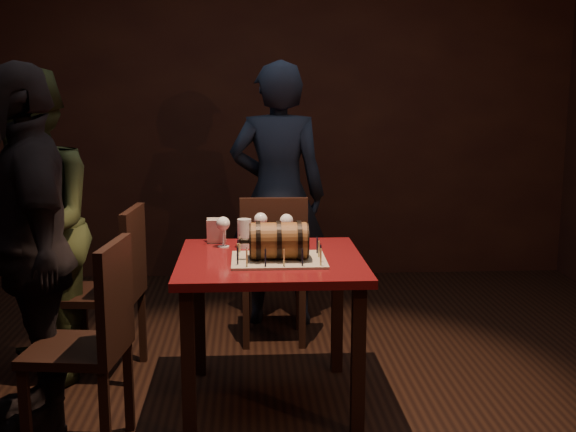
{
  "coord_description": "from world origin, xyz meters",
  "views": [
    {
      "loc": [
        -0.17,
        -3.41,
        1.58
      ],
      "look_at": [
        0.03,
        0.05,
        0.95
      ],
      "focal_mm": 45.0,
      "sensor_mm": 36.0,
      "label": 1
    }
  ],
  "objects_px": {
    "barrel_cake": "(279,241)",
    "wine_glass_right": "(286,222)",
    "person_back": "(278,195)",
    "pint_of_ale": "(244,234)",
    "chair_left_rear": "(117,282)",
    "pub_table": "(271,279)",
    "wine_glass_mid": "(261,221)",
    "person_left_rear": "(31,229)",
    "wine_glass_left": "(223,225)",
    "chair_back": "(274,261)",
    "chair_left_front": "(94,335)",
    "person_left_front": "(30,249)"
  },
  "relations": [
    {
      "from": "barrel_cake",
      "to": "wine_glass_right",
      "type": "height_order",
      "value": "barrel_cake"
    },
    {
      "from": "person_back",
      "to": "pint_of_ale",
      "type": "bearing_deg",
      "value": 83.34
    },
    {
      "from": "wine_glass_right",
      "to": "chair_left_rear",
      "type": "relative_size",
      "value": 0.17
    },
    {
      "from": "wine_glass_right",
      "to": "pub_table",
      "type": "bearing_deg",
      "value": -107.17
    },
    {
      "from": "wine_glass_mid",
      "to": "wine_glass_right",
      "type": "xyz_separation_m",
      "value": [
        0.14,
        -0.05,
        0.0
      ]
    },
    {
      "from": "barrel_cake",
      "to": "wine_glass_right",
      "type": "relative_size",
      "value": 2.06
    },
    {
      "from": "wine_glass_mid",
      "to": "person_left_rear",
      "type": "height_order",
      "value": "person_left_rear"
    },
    {
      "from": "wine_glass_left",
      "to": "person_left_rear",
      "type": "distance_m",
      "value": 1.01
    },
    {
      "from": "pub_table",
      "to": "person_left_rear",
      "type": "distance_m",
      "value": 1.3
    },
    {
      "from": "barrel_cake",
      "to": "person_left_rear",
      "type": "relative_size",
      "value": 0.2
    },
    {
      "from": "pint_of_ale",
      "to": "person_back",
      "type": "relative_size",
      "value": 0.09
    },
    {
      "from": "chair_back",
      "to": "chair_left_front",
      "type": "xyz_separation_m",
      "value": [
        -0.82,
        -1.26,
        0.0
      ]
    },
    {
      "from": "pub_table",
      "to": "chair_back",
      "type": "relative_size",
      "value": 0.97
    },
    {
      "from": "barrel_cake",
      "to": "wine_glass_left",
      "type": "distance_m",
      "value": 0.42
    },
    {
      "from": "chair_back",
      "to": "chair_left_front",
      "type": "bearing_deg",
      "value": -123.14
    },
    {
      "from": "pub_table",
      "to": "wine_glass_right",
      "type": "bearing_deg",
      "value": 72.83
    },
    {
      "from": "wine_glass_mid",
      "to": "barrel_cake",
      "type": "bearing_deg",
      "value": -79.84
    },
    {
      "from": "chair_back",
      "to": "person_left_rear",
      "type": "xyz_separation_m",
      "value": [
        -1.29,
        -0.51,
        0.32
      ]
    },
    {
      "from": "wine_glass_left",
      "to": "chair_left_rear",
      "type": "xyz_separation_m",
      "value": [
        -0.59,
        0.18,
        -0.35
      ]
    },
    {
      "from": "person_left_rear",
      "to": "barrel_cake",
      "type": "bearing_deg",
      "value": 50.69
    },
    {
      "from": "pub_table",
      "to": "wine_glass_right",
      "type": "relative_size",
      "value": 5.59
    },
    {
      "from": "pint_of_ale",
      "to": "person_left_rear",
      "type": "height_order",
      "value": "person_left_rear"
    },
    {
      "from": "pint_of_ale",
      "to": "wine_glass_left",
      "type": "bearing_deg",
      "value": 172.25
    },
    {
      "from": "chair_back",
      "to": "chair_left_front",
      "type": "distance_m",
      "value": 1.5
    },
    {
      "from": "person_left_rear",
      "to": "wine_glass_mid",
      "type": "bearing_deg",
      "value": 69.34
    },
    {
      "from": "wine_glass_left",
      "to": "wine_glass_mid",
      "type": "distance_m",
      "value": 0.22
    },
    {
      "from": "pub_table",
      "to": "wine_glass_left",
      "type": "height_order",
      "value": "wine_glass_left"
    },
    {
      "from": "barrel_cake",
      "to": "chair_left_front",
      "type": "bearing_deg",
      "value": -156.66
    },
    {
      "from": "wine_glass_mid",
      "to": "chair_back",
      "type": "height_order",
      "value": "chair_back"
    },
    {
      "from": "pub_table",
      "to": "chair_back",
      "type": "height_order",
      "value": "chair_back"
    },
    {
      "from": "pub_table",
      "to": "chair_left_front",
      "type": "distance_m",
      "value": 0.89
    },
    {
      "from": "chair_back",
      "to": "person_left_rear",
      "type": "height_order",
      "value": "person_left_rear"
    },
    {
      "from": "wine_glass_right",
      "to": "pint_of_ale",
      "type": "relative_size",
      "value": 1.07
    },
    {
      "from": "wine_glass_left",
      "to": "chair_left_front",
      "type": "height_order",
      "value": "chair_left_front"
    },
    {
      "from": "chair_left_rear",
      "to": "person_back",
      "type": "distance_m",
      "value": 1.29
    },
    {
      "from": "person_left_front",
      "to": "chair_left_rear",
      "type": "bearing_deg",
      "value": 132.06
    },
    {
      "from": "wine_glass_left",
      "to": "chair_left_front",
      "type": "distance_m",
      "value": 0.93
    },
    {
      "from": "chair_back",
      "to": "wine_glass_left",
      "type": "bearing_deg",
      "value": -115.57
    },
    {
      "from": "barrel_cake",
      "to": "person_left_front",
      "type": "distance_m",
      "value": 1.14
    },
    {
      "from": "pub_table",
      "to": "wine_glass_left",
      "type": "relative_size",
      "value": 5.59
    },
    {
      "from": "barrel_cake",
      "to": "wine_glass_left",
      "type": "height_order",
      "value": "barrel_cake"
    },
    {
      "from": "barrel_cake",
      "to": "chair_left_front",
      "type": "xyz_separation_m",
      "value": [
        -0.81,
        -0.35,
        -0.33
      ]
    },
    {
      "from": "barrel_cake",
      "to": "person_left_front",
      "type": "bearing_deg",
      "value": -175.39
    },
    {
      "from": "person_left_rear",
      "to": "chair_left_front",
      "type": "bearing_deg",
      "value": 9.8
    },
    {
      "from": "pub_table",
      "to": "pint_of_ale",
      "type": "relative_size",
      "value": 6.0
    },
    {
      "from": "wine_glass_right",
      "to": "chair_back",
      "type": "distance_m",
      "value": 0.63
    },
    {
      "from": "person_left_rear",
      "to": "chair_back",
      "type": "bearing_deg",
      "value": 89.67
    },
    {
      "from": "wine_glass_mid",
      "to": "person_back",
      "type": "height_order",
      "value": "person_back"
    },
    {
      "from": "wine_glass_left",
      "to": "pint_of_ale",
      "type": "xyz_separation_m",
      "value": [
        0.11,
        -0.01,
        -0.05
      ]
    },
    {
      "from": "wine_glass_left",
      "to": "person_back",
      "type": "distance_m",
      "value": 1.07
    }
  ]
}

